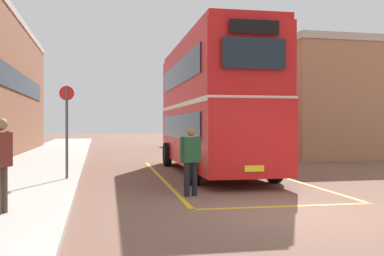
% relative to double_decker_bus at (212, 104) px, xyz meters
% --- Properties ---
extents(ground_plane, '(135.60, 135.60, 0.00)m').
position_rel_double_decker_bus_xyz_m(ground_plane, '(-0.12, 6.83, -2.51)').
color(ground_plane, brown).
extents(sidewalk_left, '(4.00, 57.60, 0.14)m').
position_rel_double_decker_bus_xyz_m(sidewalk_left, '(-6.62, 9.23, -2.44)').
color(sidewalk_left, '#B2ADA3').
rests_on(sidewalk_left, ground).
extents(depot_building_right, '(7.13, 13.15, 6.21)m').
position_rel_double_decker_bus_xyz_m(depot_building_right, '(8.88, 10.22, 0.60)').
color(depot_building_right, '#AD7A56').
rests_on(depot_building_right, ground).
extents(double_decker_bus, '(2.98, 9.75, 4.75)m').
position_rel_double_decker_bus_xyz_m(double_decker_bus, '(0.00, 0.00, 0.00)').
color(double_decker_bus, black).
rests_on(double_decker_bus, ground).
extents(single_deck_bus, '(3.06, 9.55, 3.02)m').
position_rel_double_decker_bus_xyz_m(single_deck_bus, '(3.59, 17.55, -0.87)').
color(single_deck_bus, black).
rests_on(single_deck_bus, ground).
extents(pedestrian_boarding, '(0.55, 0.37, 1.71)m').
position_rel_double_decker_bus_xyz_m(pedestrian_boarding, '(-1.84, -4.97, -1.52)').
color(pedestrian_boarding, black).
rests_on(pedestrian_boarding, ground).
extents(pedestrian_waiting_near, '(0.36, 0.56, 1.74)m').
position_rel_double_decker_bus_xyz_m(pedestrian_waiting_near, '(-5.82, -7.08, -1.36)').
color(pedestrian_waiting_near, '#473828').
rests_on(pedestrian_waiting_near, sidewalk_left).
extents(bus_stop_sign, '(0.44, 0.08, 2.79)m').
position_rel_double_decker_bus_xyz_m(bus_stop_sign, '(-4.99, -1.77, -0.70)').
color(bus_stop_sign, '#4C4C51').
rests_on(bus_stop_sign, sidewalk_left).
extents(bay_marking_yellow, '(4.47, 11.79, 0.01)m').
position_rel_double_decker_bus_xyz_m(bay_marking_yellow, '(-0.02, -1.84, -2.51)').
color(bay_marking_yellow, gold).
rests_on(bay_marking_yellow, ground).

